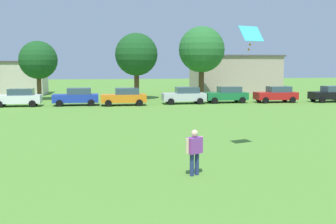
# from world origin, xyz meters

# --- Properties ---
(ground_plane) EXTENTS (160.00, 160.00, 0.00)m
(ground_plane) POSITION_xyz_m (0.00, 30.00, 0.00)
(ground_plane) COLOR #568C33
(adult_bystander) EXTENTS (0.70, 0.53, 1.65)m
(adult_bystander) POSITION_xyz_m (3.18, 12.86, 0.98)
(adult_bystander) COLOR navy
(adult_bystander) RESTS_ON ground
(kite) EXTENTS (1.18, 0.83, 1.08)m
(kite) POSITION_xyz_m (6.47, 16.17, 5.20)
(kite) COLOR #3FBFE5
(parked_car_white_0) EXTENTS (4.30, 2.02, 1.68)m
(parked_car_white_0) POSITION_xyz_m (-7.55, 38.99, 0.86)
(parked_car_white_0) COLOR white
(parked_car_white_0) RESTS_ON ground
(parked_car_blue_1) EXTENTS (4.30, 2.02, 1.68)m
(parked_car_blue_1) POSITION_xyz_m (-2.21, 39.04, 0.86)
(parked_car_blue_1) COLOR #1E38AD
(parked_car_blue_1) RESTS_ON ground
(parked_car_orange_2) EXTENTS (4.30, 2.02, 1.68)m
(parked_car_orange_2) POSITION_xyz_m (2.32, 38.29, 0.86)
(parked_car_orange_2) COLOR orange
(parked_car_orange_2) RESTS_ON ground
(parked_car_silver_3) EXTENTS (4.30, 2.02, 1.68)m
(parked_car_silver_3) POSITION_xyz_m (8.40, 38.93, 0.86)
(parked_car_silver_3) COLOR silver
(parked_car_silver_3) RESTS_ON ground
(parked_car_green_4) EXTENTS (4.30, 2.02, 1.68)m
(parked_car_green_4) POSITION_xyz_m (12.92, 39.28, 0.86)
(parked_car_green_4) COLOR #196B38
(parked_car_green_4) RESTS_ON ground
(parked_car_red_5) EXTENTS (4.30, 2.02, 1.68)m
(parked_car_red_5) POSITION_xyz_m (18.11, 38.75, 0.86)
(parked_car_red_5) COLOR red
(parked_car_red_5) RESTS_ON ground
(parked_car_black_6) EXTENTS (4.30, 2.02, 1.68)m
(parked_car_black_6) POSITION_xyz_m (24.06, 38.27, 0.86)
(parked_car_black_6) COLOR black
(parked_car_black_6) RESTS_ON ground
(tree_left) EXTENTS (4.18, 4.18, 6.51)m
(tree_left) POSITION_xyz_m (-6.57, 45.84, 4.40)
(tree_left) COLOR brown
(tree_left) RESTS_ON ground
(tree_right) EXTENTS (4.78, 4.78, 7.44)m
(tree_right) POSITION_xyz_m (4.16, 45.04, 5.02)
(tree_right) COLOR brown
(tree_right) RESTS_ON ground
(tree_far_right) EXTENTS (5.36, 5.36, 8.36)m
(tree_far_right) POSITION_xyz_m (11.87, 45.76, 5.64)
(tree_far_right) COLOR brown
(tree_far_right) RESTS_ON ground
(house_left) EXTENTS (11.53, 8.79, 5.20)m
(house_left) POSITION_xyz_m (18.95, 54.77, 2.61)
(house_left) COLOR tan
(house_left) RESTS_ON ground
(house_right) EXTENTS (10.27, 6.52, 4.37)m
(house_right) POSITION_xyz_m (-11.92, 54.77, 2.19)
(house_right) COLOR beige
(house_right) RESTS_ON ground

